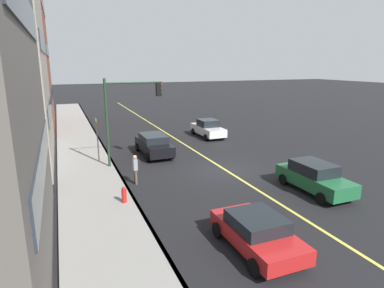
# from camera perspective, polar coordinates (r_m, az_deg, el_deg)

# --- Properties ---
(ground) EXTENTS (200.00, 200.00, 0.00)m
(ground) POSITION_cam_1_polar(r_m,az_deg,el_deg) (20.92, 5.84, -4.53)
(ground) COLOR black
(sidewalk_slab) EXTENTS (80.00, 3.55, 0.15)m
(sidewalk_slab) POSITION_cam_1_polar(r_m,az_deg,el_deg) (18.70, -17.02, -7.13)
(sidewalk_slab) COLOR gray
(sidewalk_slab) RESTS_ON ground
(curb_edge) EXTENTS (80.00, 0.16, 0.15)m
(curb_edge) POSITION_cam_1_polar(r_m,az_deg,el_deg) (18.89, -11.87, -6.58)
(curb_edge) COLOR slate
(curb_edge) RESTS_ON ground
(lane_stripe_center) EXTENTS (80.00, 0.16, 0.01)m
(lane_stripe_center) POSITION_cam_1_polar(r_m,az_deg,el_deg) (20.92, 5.84, -4.52)
(lane_stripe_center) COLOR #D8CC4C
(lane_stripe_center) RESTS_ON ground
(car_white) EXTENTS (4.42, 1.90, 1.61)m
(car_white) POSITION_cam_1_polar(r_m,az_deg,el_deg) (30.10, 2.80, 2.75)
(car_white) COLOR silver
(car_white) RESTS_ON ground
(car_green) EXTENTS (4.38, 1.88, 1.57)m
(car_green) POSITION_cam_1_polar(r_m,az_deg,el_deg) (18.33, 20.63, -5.43)
(car_green) COLOR #1E6038
(car_green) RESTS_ON ground
(car_red) EXTENTS (3.96, 2.03, 1.32)m
(car_red) POSITION_cam_1_polar(r_m,az_deg,el_deg) (12.36, 11.30, -14.86)
(car_red) COLOR red
(car_red) RESTS_ON ground
(car_black) EXTENTS (4.67, 1.99, 1.53)m
(car_black) POSITION_cam_1_polar(r_m,az_deg,el_deg) (24.21, -6.73, -0.04)
(car_black) COLOR black
(car_black) RESTS_ON ground
(pedestrian_with_backpack) EXTENTS (0.40, 0.37, 1.68)m
(pedestrian_with_backpack) POSITION_cam_1_polar(r_m,az_deg,el_deg) (18.44, -9.87, -4.02)
(pedestrian_with_backpack) COLOR brown
(pedestrian_with_backpack) RESTS_ON ground
(traffic_light_mast) EXTENTS (0.28, 3.75, 5.73)m
(traffic_light_mast) POSITION_cam_1_polar(r_m,az_deg,el_deg) (21.18, -11.09, 6.39)
(traffic_light_mast) COLOR #1E3823
(traffic_light_mast) RESTS_ON ground
(street_sign_post) EXTENTS (0.60, 0.08, 3.16)m
(street_sign_post) POSITION_cam_1_polar(r_m,az_deg,el_deg) (22.65, -16.29, 1.25)
(street_sign_post) COLOR slate
(street_sign_post) RESTS_ON ground
(fire_hydrant) EXTENTS (0.24, 0.24, 0.94)m
(fire_hydrant) POSITION_cam_1_polar(r_m,az_deg,el_deg) (15.98, -11.84, -8.94)
(fire_hydrant) COLOR red
(fire_hydrant) RESTS_ON ground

